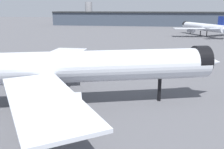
# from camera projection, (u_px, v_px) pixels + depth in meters

# --- Properties ---
(ground) EXTENTS (900.00, 900.00, 0.00)m
(ground) POSITION_uv_depth(u_px,v_px,m) (74.00, 109.00, 47.67)
(ground) COLOR #56565B
(airliner_near_gate) EXTENTS (58.76, 52.22, 17.26)m
(airliner_near_gate) POSITION_uv_depth(u_px,v_px,m) (73.00, 68.00, 47.38)
(airliner_near_gate) COLOR silver
(airliner_near_gate) RESTS_ON ground
(airliner_far_taxiway) EXTENTS (41.59, 46.37, 13.57)m
(airliner_far_taxiway) POSITION_uv_depth(u_px,v_px,m) (203.00, 27.00, 168.40)
(airliner_far_taxiway) COLOR silver
(airliner_far_taxiway) RESTS_ON ground
(terminal_building) EXTENTS (185.99, 25.12, 24.35)m
(terminal_building) POSITION_uv_depth(u_px,v_px,m) (139.00, 18.00, 265.37)
(terminal_building) COLOR #3D4756
(terminal_building) RESTS_ON ground
(baggage_tug_wing) EXTENTS (3.55, 3.19, 1.85)m
(baggage_tug_wing) POSITION_uv_depth(u_px,v_px,m) (123.00, 64.00, 80.64)
(baggage_tug_wing) COLOR black
(baggage_tug_wing) RESTS_ON ground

